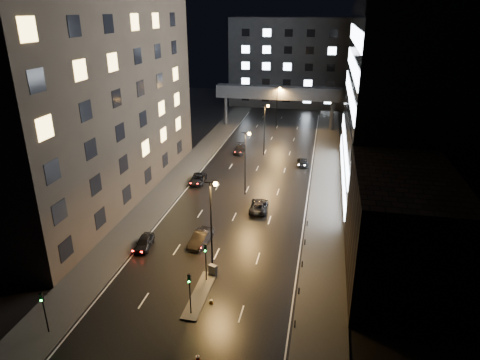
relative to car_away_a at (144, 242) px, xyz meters
The scene contains 26 objects.
ground 31.66m from the car_away_a, 73.48° to the left, with size 160.00×160.00×0.00m, color black.
sidewalk_left 25.60m from the car_away_a, 97.86° to the left, with size 5.00×110.00×0.15m, color #383533.
sidewalk_right 33.25m from the car_away_a, 49.70° to the left, with size 5.00×110.00×0.15m, color #383533.
building_left 27.56m from the car_away_a, 133.25° to the left, with size 15.00×48.00×40.00m, color #2D2319.
building_right_low 29.48m from the car_away_a, ahead, with size 10.00×18.00×12.00m, color black.
building_right_glass 48.21m from the car_away_a, 37.78° to the left, with size 20.00×36.00×45.00m, color black.
building_far 89.58m from the car_away_a, 84.18° to the left, with size 34.00×14.00×25.00m, color #333335.
skybridge 61.49m from the car_away_a, 81.52° to the left, with size 30.00×3.00×10.00m.
median_island 12.06m from the car_away_a, 39.44° to the right, with size 1.60×8.00×0.15m, color #383533.
traffic_signal_near 10.89m from the car_away_a, 29.01° to the right, with size 0.28×0.34×4.40m.
traffic_signal_far 14.34m from the car_away_a, 48.89° to the right, with size 0.28×0.34×4.40m.
traffic_signal_corner 16.01m from the car_away_a, 99.07° to the right, with size 0.28×0.34×4.40m.
bollard_row 19.46m from the car_away_a, ahead, with size 0.12×25.12×0.90m.
streetlight_near 10.95m from the car_away_a, 10.21° to the right, with size 1.45×0.50×10.15m.
streetlight_mid_a 21.31m from the car_away_a, 63.47° to the left, with size 1.45×0.50×10.15m.
streetlight_mid_b 39.85m from the car_away_a, 76.57° to the left, with size 1.45×0.50×10.15m.
streetlight_far 59.35m from the car_away_a, 81.08° to the left, with size 1.45×0.50×10.15m.
car_away_a is the anchor object (origin of this frame).
car_away_b 6.90m from the car_away_a, 19.21° to the left, with size 1.74×5.00×1.65m, color black.
car_away_c 21.46m from the car_away_a, 89.08° to the left, with size 2.31×5.01×1.39m, color black.
car_away_d 38.98m from the car_away_a, 84.13° to the left, with size 2.06×5.06×1.47m, color black.
car_toward_a 17.84m from the car_away_a, 47.53° to the left, with size 2.44×5.29×1.47m, color black.
car_toward_b 37.88m from the car_away_a, 63.40° to the left, with size 1.83×4.50×1.31m, color black.
utility_cabinet 10.47m from the car_away_a, 22.16° to the right, with size 0.89×0.50×1.11m, color #515153.
cone_a 19.76m from the car_away_a, 54.11° to the right, with size 0.41×0.41×0.52m, color #FF500D.
cone_b 13.82m from the car_away_a, 38.80° to the right, with size 0.41×0.41×0.54m, color orange.
Camera 1 is at (11.51, -32.58, 27.22)m, focal length 32.00 mm.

